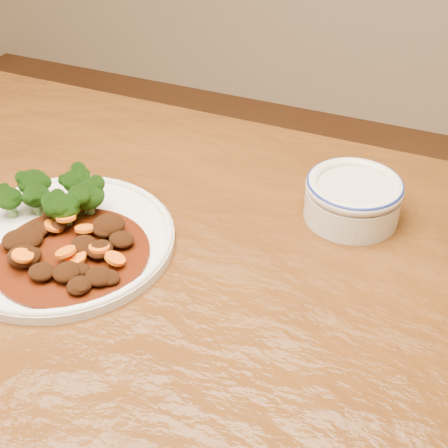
% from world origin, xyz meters
% --- Properties ---
extents(dining_table, '(1.50, 0.91, 0.75)m').
position_xyz_m(dining_table, '(-0.00, 0.00, 0.67)').
color(dining_table, '#562E0F').
rests_on(dining_table, ground).
extents(dinner_plate, '(0.30, 0.30, 0.02)m').
position_xyz_m(dinner_plate, '(-0.11, 0.01, 0.76)').
color(dinner_plate, white).
rests_on(dinner_plate, dining_table).
extents(broccoli_florets, '(0.14, 0.11, 0.05)m').
position_xyz_m(broccoli_florets, '(-0.15, 0.06, 0.79)').
color(broccoli_florets, '#568545').
rests_on(broccoli_florets, dinner_plate).
extents(mince_stew, '(0.20, 0.20, 0.03)m').
position_xyz_m(mince_stew, '(-0.08, -0.01, 0.77)').
color(mince_stew, '#441107').
rests_on(mince_stew, dinner_plate).
extents(dip_bowl, '(0.14, 0.14, 0.06)m').
position_xyz_m(dip_bowl, '(0.23, 0.23, 0.78)').
color(dip_bowl, beige).
rests_on(dip_bowl, dining_table).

